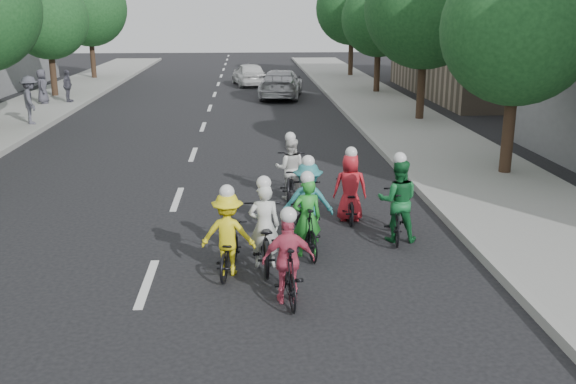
{
  "coord_description": "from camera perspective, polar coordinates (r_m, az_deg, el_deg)",
  "views": [
    {
      "loc": [
        1.74,
        -10.12,
        4.46
      ],
      "look_at": [
        2.52,
        1.97,
        1.0
      ],
      "focal_mm": 40.0,
      "sensor_mm": 36.0,
      "label": 1
    }
  ],
  "objects": [
    {
      "name": "curb_right",
      "position": [
        21.04,
        8.25,
        3.79
      ],
      "size": [
        0.18,
        80.0,
        0.18
      ],
      "primitive_type": "cube",
      "color": "#999993",
      "rests_on": "ground"
    },
    {
      "name": "follow_car_lead",
      "position": [
        33.77,
        -0.63,
        9.6
      ],
      "size": [
        2.72,
        5.27,
        1.46
      ],
      "primitive_type": "imported",
      "rotation": [
        0.0,
        0.0,
        3.0
      ],
      "color": "#BABABF",
      "rests_on": "ground"
    },
    {
      "name": "tree_r_2",
      "position": [
        35.44,
        8.09,
        14.99
      ],
      "size": [
        4.0,
        4.0,
        5.97
      ],
      "color": "black",
      "rests_on": "ground"
    },
    {
      "name": "cyclist_1",
      "position": [
        12.92,
        9.66,
        -1.32
      ],
      "size": [
        0.89,
        1.76,
        1.81
      ],
      "rotation": [
        0.0,
        0.0,
        2.99
      ],
      "color": "black",
      "rests_on": "ground"
    },
    {
      "name": "spectator_1",
      "position": [
        32.89,
        -19.0,
        8.91
      ],
      "size": [
        0.48,
        0.94,
        1.53
      ],
      "primitive_type": "imported",
      "rotation": [
        0.0,
        0.0,
        1.45
      ],
      "color": "#4D4C59",
      "rests_on": "sidewalk_left"
    },
    {
      "name": "tree_l_4",
      "position": [
        35.54,
        -20.57,
        14.17
      ],
      "size": [
        4.0,
        4.0,
        5.97
      ],
      "color": "black",
      "rests_on": "ground"
    },
    {
      "name": "spectator_2",
      "position": [
        32.77,
        -21.01,
        8.76
      ],
      "size": [
        0.67,
        0.88,
        1.6
      ],
      "primitive_type": "imported",
      "rotation": [
        0.0,
        0.0,
        1.8
      ],
      "color": "#464450",
      "rests_on": "sidewalk_left"
    },
    {
      "name": "cyclist_5",
      "position": [
        12.0,
        1.66,
        -2.96
      ],
      "size": [
        0.69,
        1.65,
        1.64
      ],
      "rotation": [
        0.0,
        0.0,
        3.3
      ],
      "color": "black",
      "rests_on": "ground"
    },
    {
      "name": "cyclist_4",
      "position": [
        14.06,
        5.5,
        -0.21
      ],
      "size": [
        0.76,
        1.6,
        1.64
      ],
      "rotation": [
        0.0,
        0.0,
        3.07
      ],
      "color": "black",
      "rests_on": "ground"
    },
    {
      "name": "follow_car_trail",
      "position": [
        39.34,
        -3.48,
        10.42
      ],
      "size": [
        2.3,
        4.28,
        1.38
      ],
      "primitive_type": "imported",
      "rotation": [
        0.0,
        0.0,
        3.31
      ],
      "color": "silver",
      "rests_on": "ground"
    },
    {
      "name": "spectator_0",
      "position": [
        26.98,
        -21.93,
        7.6
      ],
      "size": [
        1.11,
        1.37,
        1.85
      ],
      "primitive_type": "imported",
      "rotation": [
        0.0,
        0.0,
        1.99
      ],
      "color": "#4B4B57",
      "rests_on": "sidewalk_left"
    },
    {
      "name": "cyclist_7",
      "position": [
        12.81,
        1.74,
        -1.25
      ],
      "size": [
        1.06,
        1.93,
        1.73
      ],
      "rotation": [
        0.0,
        0.0,
        3.07
      ],
      "color": "black",
      "rests_on": "ground"
    },
    {
      "name": "tree_l_5",
      "position": [
        44.25,
        -17.3,
        15.33
      ],
      "size": [
        4.8,
        4.8,
        6.93
      ],
      "color": "black",
      "rests_on": "ground"
    },
    {
      "name": "tree_r_3",
      "position": [
        44.29,
        5.71,
        15.94
      ],
      "size": [
        4.8,
        4.8,
        6.93
      ],
      "color": "black",
      "rests_on": "ground"
    },
    {
      "name": "cyclist_2",
      "position": [
        11.2,
        -5.33,
        -4.36
      ],
      "size": [
        1.02,
        1.61,
        1.62
      ],
      "rotation": [
        0.0,
        0.0,
        2.99
      ],
      "color": "black",
      "rests_on": "ground"
    },
    {
      "name": "bldg_se",
      "position": [
        36.99,
        19.63,
        14.34
      ],
      "size": [
        10.0,
        14.0,
        8.0
      ],
      "primitive_type": "cube",
      "color": "gray",
      "rests_on": "ground"
    },
    {
      "name": "cyclist_6",
      "position": [
        15.61,
        0.19,
        1.61
      ],
      "size": [
        0.93,
        2.03,
        1.65
      ],
      "rotation": [
        0.0,
        0.0,
        3.01
      ],
      "color": "black",
      "rests_on": "ground"
    },
    {
      "name": "cyclist_3",
      "position": [
        10.13,
        0.02,
        -6.6
      ],
      "size": [
        0.85,
        1.62,
        1.57
      ],
      "rotation": [
        0.0,
        0.0,
        3.22
      ],
      "color": "black",
      "rests_on": "ground"
    },
    {
      "name": "ground",
      "position": [
        11.2,
        -12.41,
        -7.93
      ],
      "size": [
        120.0,
        120.0,
        0.0
      ],
      "primitive_type": "plane",
      "color": "black",
      "rests_on": "ground"
    },
    {
      "name": "tree_r_1",
      "position": [
        26.68,
        12.13,
        15.73
      ],
      "size": [
        4.8,
        4.8,
        6.93
      ],
      "color": "black",
      "rests_on": "ground"
    },
    {
      "name": "sidewalk_right",
      "position": [
        21.53,
        13.34,
        3.75
      ],
      "size": [
        4.0,
        80.0,
        0.15
      ],
      "primitive_type": "cube",
      "color": "gray",
      "rests_on": "ground"
    },
    {
      "name": "tree_r_0",
      "position": [
        18.16,
        19.77,
        13.47
      ],
      "size": [
        4.0,
        4.0,
        5.97
      ],
      "color": "black",
      "rests_on": "ground"
    },
    {
      "name": "cyclist_0",
      "position": [
        11.52,
        -2.12,
        -3.81
      ],
      "size": [
        0.71,
        1.97,
        1.68
      ],
      "rotation": [
        0.0,
        0.0,
        3.16
      ],
      "color": "black",
      "rests_on": "ground"
    }
  ]
}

